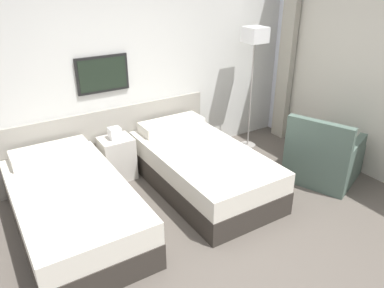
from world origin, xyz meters
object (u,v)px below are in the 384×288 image
bed_near_door (73,207)px  nightstand (117,157)px  floor_lamp (254,45)px  armchair (323,159)px  bed_near_window (202,168)px

bed_near_door → nightstand: bearing=44.0°
floor_lamp → armchair: floor_lamp is taller
bed_near_door → bed_near_window: 1.57m
bed_near_door → floor_lamp: (2.82, 0.62, 1.25)m
nightstand → bed_near_window: bearing=-44.0°
bed_near_door → armchair: size_ratio=1.92×
bed_near_window → floor_lamp: bearing=26.2°
bed_near_window → nightstand: bearing=136.0°
bed_near_window → armchair: 1.56m
nightstand → floor_lamp: bearing=-3.9°
bed_near_door → floor_lamp: floor_lamp is taller
bed_near_window → armchair: (1.42, -0.64, 0.01)m
nightstand → bed_near_door: bearing=-136.0°
bed_near_window → nightstand: size_ratio=2.83×
bed_near_window → bed_near_door: bearing=180.0°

